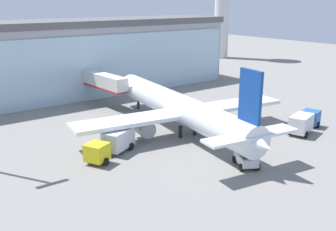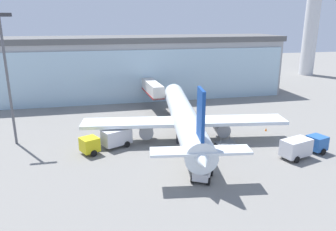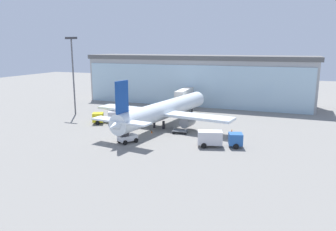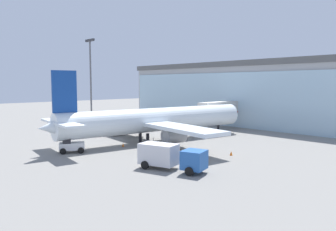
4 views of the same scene
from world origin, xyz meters
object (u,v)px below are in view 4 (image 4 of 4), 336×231
catering_truck (105,126)px  safety_cone_wingtip (231,153)px  apron_light_mast (91,75)px  jet_bridge (224,108)px  pushback_tug (71,145)px  baggage_cart (156,146)px  fuel_truck (170,156)px  safety_cone_nose (123,145)px  airplane (155,120)px

catering_truck → safety_cone_wingtip: catering_truck is taller
apron_light_mast → catering_truck: 17.10m
jet_bridge → pushback_tug: (0.24, -33.53, -3.16)m
baggage_cart → safety_cone_wingtip: bearing=-159.6°
fuel_truck → safety_cone_nose: (-13.83, 3.99, -1.19)m
jet_bridge → baggage_cart: (6.79, -24.40, -3.63)m
apron_light_mast → pushback_tug: (23.26, -16.80, -10.02)m
baggage_cart → safety_cone_wingtip: (9.07, 4.69, -0.23)m
airplane → baggage_cart: (5.08, -4.26, -2.87)m
airplane → fuel_truck: (13.75, -10.00, -1.91)m
baggage_cart → pushback_tug: (-6.55, -9.13, 0.47)m
jet_bridge → catering_truck: bearing=152.8°
fuel_truck → safety_cone_nose: bearing=147.1°
fuel_truck → pushback_tug: 15.59m
pushback_tug → jet_bridge: bearing=28.8°
jet_bridge → pushback_tug: 33.68m
jet_bridge → catering_truck: (-9.80, -21.89, -2.66)m
fuel_truck → pushback_tug: (-15.21, -3.39, -0.49)m
apron_light_mast → jet_bridge: bearing=36.0°
catering_truck → pushback_tug: catering_truck is taller
fuel_truck → apron_light_mast: bearing=144.0°
airplane → pushback_tug: airplane is taller
jet_bridge → safety_cone_nose: bearing=-179.5°
safety_cone_nose → catering_truck: bearing=159.6°
catering_truck → baggage_cart: 16.80m
jet_bridge → baggage_cart: bearing=-167.5°
safety_cone_nose → baggage_cart: bearing=18.7°
apron_light_mast → pushback_tug: 30.39m
baggage_cart → safety_cone_wingtip: size_ratio=5.41×
apron_light_mast → pushback_tug: apron_light_mast is taller
airplane → safety_cone_wingtip: (14.15, 0.44, -3.10)m
catering_truck → pushback_tug: bearing=104.5°
apron_light_mast → safety_cone_wingtip: bearing=-4.4°
fuel_truck → safety_cone_wingtip: bearing=70.9°
airplane → baggage_cart: airplane is taller
jet_bridge → safety_cone_nose: size_ratio=26.33×
safety_cone_nose → apron_light_mast: bearing=159.1°
apron_light_mast → safety_cone_wingtip: 40.44m
safety_cone_wingtip → pushback_tug: bearing=-138.5°
apron_light_mast → catering_truck: size_ratio=2.46×
fuel_truck → safety_cone_wingtip: fuel_truck is taller
airplane → catering_truck: airplane is taller
fuel_truck → baggage_cart: size_ratio=2.56×
airplane → safety_cone_nose: 6.76m
catering_truck → fuel_truck: bearing=135.6°
airplane → safety_cone_nose: airplane is taller
baggage_cart → jet_bridge: bearing=-81.4°
pushback_tug → airplane: bearing=22.1°
apron_light_mast → airplane: bearing=-7.9°
baggage_cart → safety_cone_nose: size_ratio=5.41×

